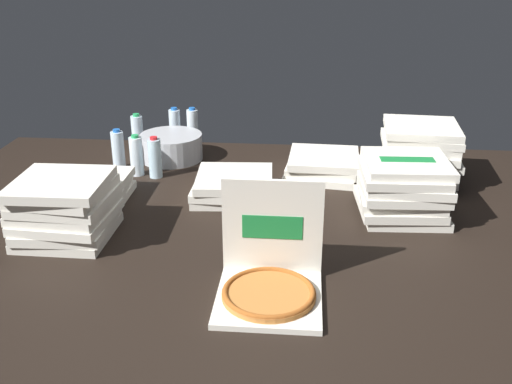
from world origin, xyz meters
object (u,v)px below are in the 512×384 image
pizza_stack_center_near (403,188)px  pizza_stack_left_far (232,186)px  pizza_stack_center_far (419,154)px  water_bottle_1 (137,133)px  water_bottle_5 (118,150)px  ice_bucket (171,147)px  water_bottle_3 (136,156)px  open_pizza_box (270,277)px  pizza_stack_right_near (323,165)px  water_bottle_4 (193,126)px  water_bottle_0 (175,126)px  water_bottle_2 (155,158)px  pizza_stack_left_mid (88,189)px  pizza_stack_right_mid (65,208)px

pizza_stack_center_near → pizza_stack_left_far: size_ratio=1.00×
pizza_stack_center_far → water_bottle_1: size_ratio=1.91×
pizza_stack_left_far → water_bottle_5: size_ratio=1.84×
ice_bucket → pizza_stack_left_far: bearing=-51.1°
water_bottle_5 → water_bottle_3: bearing=-35.5°
open_pizza_box → water_bottle_1: size_ratio=1.73×
pizza_stack_right_near → water_bottle_1: 1.16m
pizza_stack_center_far → pizza_stack_right_near: size_ratio=1.02×
ice_bucket → pizza_stack_center_near: bearing=-28.7°
ice_bucket → water_bottle_4: water_bottle_4 is taller
pizza_stack_left_far → ice_bucket: (-0.42, 0.52, 0.02)m
water_bottle_1 → water_bottle_3: bearing=-75.2°
water_bottle_1 → water_bottle_4: same height
water_bottle_0 → water_bottle_1: 0.25m
water_bottle_1 → water_bottle_5: size_ratio=1.00×
open_pizza_box → ice_bucket: size_ratio=1.09×
pizza_stack_left_far → water_bottle_0: size_ratio=1.84×
water_bottle_3 → water_bottle_2: bearing=-12.3°
pizza_stack_left_mid → pizza_stack_right_near: (1.14, 0.44, -0.00)m
open_pizza_box → pizza_stack_right_mid: open_pizza_box is taller
pizza_stack_right_near → water_bottle_5: size_ratio=1.89×
pizza_stack_left_far → water_bottle_0: 0.95m
pizza_stack_center_far → ice_bucket: 1.38m
water_bottle_0 → pizza_stack_center_far: bearing=-20.9°
pizza_stack_right_mid → water_bottle_2: (0.20, 0.72, -0.03)m
pizza_stack_left_mid → pizza_stack_center_near: (1.49, -0.04, 0.08)m
pizza_stack_right_near → water_bottle_0: bearing=151.7°
pizza_stack_center_near → water_bottle_0: bearing=142.4°
pizza_stack_center_near → water_bottle_2: pizza_stack_center_near is taller
ice_bucket → water_bottle_1: size_ratio=1.59×
pizza_stack_left_mid → pizza_stack_right_near: bearing=21.0°
open_pizza_box → pizza_stack_right_mid: bearing=157.2°
water_bottle_2 → pizza_stack_center_far: bearing=2.4°
pizza_stack_left_far → open_pizza_box: bearing=-74.4°
open_pizza_box → pizza_stack_left_mid: open_pizza_box is taller
pizza_stack_left_mid → pizza_stack_right_near: 1.22m
pizza_stack_right_mid → water_bottle_3: size_ratio=1.81×
pizza_stack_right_mid → water_bottle_2: bearing=74.2°
open_pizza_box → water_bottle_1: bearing=120.5°
pizza_stack_left_far → water_bottle_0: bearing=119.4°
pizza_stack_left_mid → pizza_stack_right_mid: (0.05, -0.38, 0.08)m
water_bottle_0 → water_bottle_1: size_ratio=1.00×
water_bottle_5 → pizza_stack_center_near: bearing=-18.4°
pizza_stack_center_near → pizza_stack_left_mid: bearing=178.4°
pizza_stack_center_near → pizza_stack_left_far: (-0.80, 0.15, -0.08)m
pizza_stack_left_mid → water_bottle_4: size_ratio=1.79×
open_pizza_box → water_bottle_2: size_ratio=1.73×
pizza_stack_center_near → pizza_stack_left_far: pizza_stack_center_near is taller
pizza_stack_center_near → water_bottle_1: size_ratio=1.83×
water_bottle_1 → pizza_stack_center_far: bearing=-13.3°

